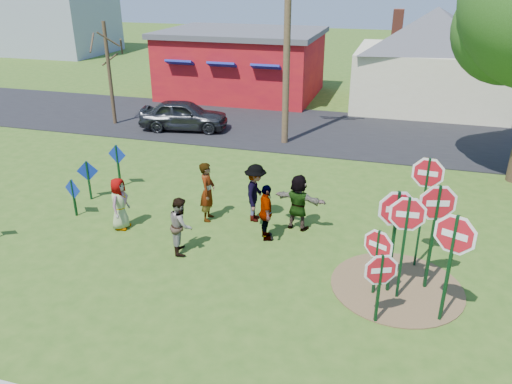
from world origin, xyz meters
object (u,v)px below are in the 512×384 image
at_px(stop_sign_b, 426,185).
at_px(suv, 184,115).
at_px(stop_sign_a, 378,249).
at_px(stop_sign_d, 436,212).
at_px(person_a, 119,204).
at_px(utility_pole, 287,29).
at_px(stop_sign_c, 406,225).
at_px(person_b, 208,192).

bearing_deg(stop_sign_b, suv, 143.93).
distance_m(stop_sign_a, stop_sign_d, 1.58).
distance_m(stop_sign_b, person_a, 8.61).
bearing_deg(stop_sign_d, stop_sign_b, 88.84).
bearing_deg(utility_pole, stop_sign_c, -63.82).
relative_size(stop_sign_a, person_a, 1.15).
height_order(stop_sign_d, suv, stop_sign_d).
bearing_deg(stop_sign_d, person_b, 147.83).
relative_size(person_b, suv, 0.44).
bearing_deg(person_b, stop_sign_c, -121.53).
bearing_deg(person_b, suv, 20.65).
height_order(stop_sign_c, suv, stop_sign_c).
distance_m(stop_sign_b, stop_sign_d, 1.01).
xyz_separation_m(stop_sign_c, utility_pole, (-5.23, 10.64, 2.99)).
bearing_deg(person_a, stop_sign_c, -102.36).
height_order(stop_sign_c, utility_pole, utility_pole).
relative_size(stop_sign_a, suv, 0.44).
xyz_separation_m(stop_sign_b, person_a, (-8.48, -0.24, -1.51)).
xyz_separation_m(stop_sign_b, stop_sign_c, (-0.41, -1.56, -0.38)).
bearing_deg(stop_sign_b, utility_pole, 127.63).
bearing_deg(stop_sign_d, utility_pole, 105.29).
bearing_deg(person_a, person_b, -64.23).
bearing_deg(stop_sign_c, person_a, 166.55).
xyz_separation_m(stop_sign_d, person_b, (-6.41, 1.98, -1.12)).
relative_size(stop_sign_a, stop_sign_b, 0.58).
bearing_deg(stop_sign_c, suv, 128.56).
bearing_deg(stop_sign_b, stop_sign_c, -98.82).
bearing_deg(utility_pole, person_a, -106.96).
xyz_separation_m(stop_sign_a, stop_sign_c, (0.55, 0.00, 0.71)).
bearing_deg(stop_sign_d, person_a, 160.31).
relative_size(stop_sign_c, suv, 0.65).
bearing_deg(suv, utility_pole, -106.01).
distance_m(stop_sign_c, suv, 15.33).
distance_m(stop_sign_a, stop_sign_c, 0.89).
bearing_deg(person_b, utility_pole, -11.27).
height_order(stop_sign_a, stop_sign_b, stop_sign_b).
distance_m(person_b, utility_pole, 9.00).
relative_size(stop_sign_d, utility_pole, 0.31).
bearing_deg(stop_sign_c, utility_pole, 111.98).
relative_size(stop_sign_b, stop_sign_d, 1.10).
distance_m(stop_sign_c, person_b, 6.40).
distance_m(stop_sign_a, utility_pole, 12.20).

